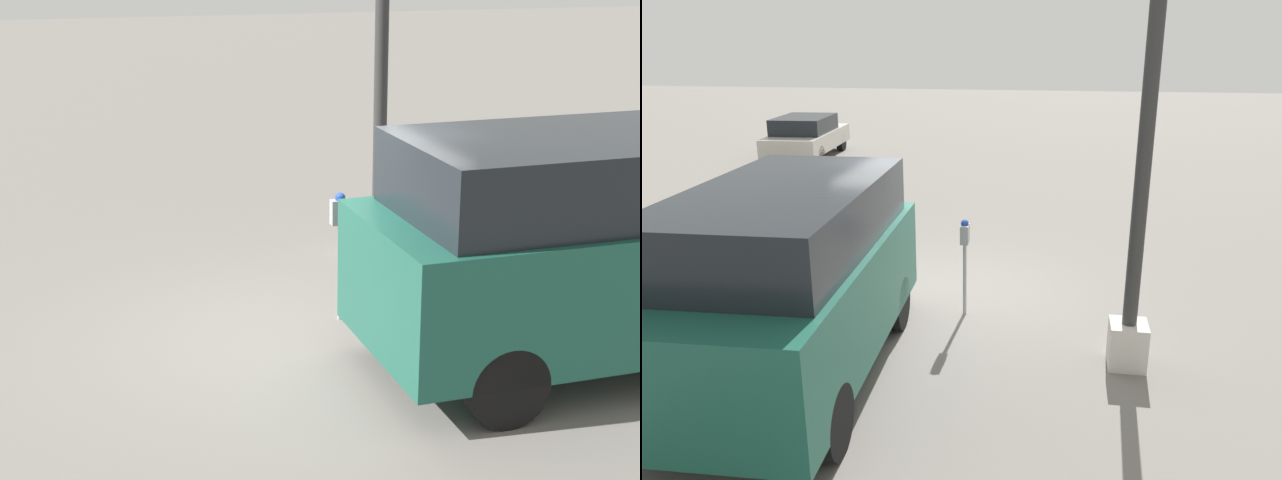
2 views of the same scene
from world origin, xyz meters
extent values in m
plane|color=slate|center=(0.00, 0.00, 0.00)|extent=(80.00, 80.00, 0.00)
cylinder|color=#9E9EA3|center=(0.47, 0.39, 0.53)|extent=(0.05, 0.05, 1.06)
cube|color=gray|center=(0.47, 0.39, 1.19)|extent=(0.20, 0.11, 0.26)
sphere|color=navy|center=(0.47, 0.39, 1.34)|extent=(0.11, 0.11, 0.11)
cube|color=beige|center=(1.63, 2.53, 0.28)|extent=(0.44, 0.44, 0.55)
cylinder|color=#2D2D2D|center=(1.63, 2.53, 2.80)|extent=(0.17, 0.17, 4.51)
cube|color=#195142|center=(2.46, -1.29, 0.95)|extent=(4.48, 2.17, 1.18)
cube|color=black|center=(2.35, -1.30, 1.89)|extent=(3.59, 1.98, 0.69)
cylinder|color=black|center=(1.06, -0.45, 0.36)|extent=(0.73, 0.27, 0.72)
cylinder|color=black|center=(1.13, -2.23, 0.36)|extent=(0.73, 0.27, 0.72)
camera|label=1|loc=(-2.34, -8.93, 3.96)|focal=55.00mm
camera|label=2|loc=(8.52, 1.63, 3.74)|focal=35.00mm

